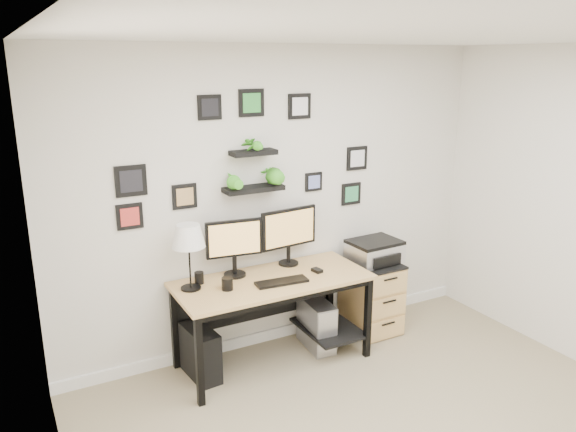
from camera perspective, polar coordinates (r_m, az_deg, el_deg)
room at (r=5.29m, az=-0.60°, el=-11.65°), size 4.00×4.00×4.00m
desk at (r=4.69m, az=-1.37°, el=-7.59°), size 1.60×0.70×0.75m
monitor_left at (r=4.58m, az=-5.48°, el=-2.82°), size 0.47×0.21×0.48m
monitor_right at (r=4.81m, az=0.09°, el=-1.61°), size 0.54×0.19×0.50m
keyboard at (r=4.51m, az=-0.64°, el=-6.71°), size 0.44×0.17×0.02m
mouse at (r=4.74m, az=2.97°, el=-5.54°), size 0.07×0.10×0.03m
table_lamp at (r=4.32m, az=-10.09°, el=-2.18°), size 0.26×0.26×0.52m
mug at (r=4.39m, az=-6.18°, el=-6.86°), size 0.09×0.09×0.10m
pen_cup at (r=4.54m, az=-9.02°, el=-6.22°), size 0.07×0.07×0.10m
pc_tower_black at (r=4.67m, az=-8.89°, el=-13.58°), size 0.22×0.43×0.42m
pc_tower_grey at (r=5.05m, az=2.92°, el=-10.91°), size 0.23×0.45×0.44m
file_cabinet at (r=5.36m, az=8.49°, el=-8.06°), size 0.43×0.53×0.67m
printer at (r=5.22m, az=8.79°, el=-3.56°), size 0.47×0.39×0.20m
wall_decor at (r=4.59m, az=-3.55°, el=5.30°), size 2.28×0.18×1.07m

